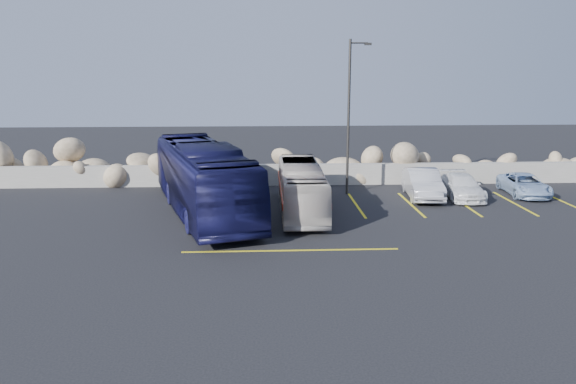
{
  "coord_description": "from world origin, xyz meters",
  "views": [
    {
      "loc": [
        -2.07,
        -19.47,
        6.61
      ],
      "look_at": [
        -0.91,
        4.0,
        1.37
      ],
      "focal_mm": 35.0,
      "sensor_mm": 36.0,
      "label": 1
    }
  ],
  "objects_px": {
    "vintage_bus": "(301,188)",
    "tour_coach": "(204,179)",
    "car_d": "(524,185)",
    "car_c": "(462,186)",
    "lamppost": "(350,113)",
    "car_b": "(423,184)"
  },
  "relations": [
    {
      "from": "vintage_bus",
      "to": "car_d",
      "type": "height_order",
      "value": "vintage_bus"
    },
    {
      "from": "tour_coach",
      "to": "car_b",
      "type": "height_order",
      "value": "tour_coach"
    },
    {
      "from": "lamppost",
      "to": "car_d",
      "type": "height_order",
      "value": "lamppost"
    },
    {
      "from": "lamppost",
      "to": "vintage_bus",
      "type": "distance_m",
      "value": 5.54
    },
    {
      "from": "vintage_bus",
      "to": "tour_coach",
      "type": "bearing_deg",
      "value": -179.08
    },
    {
      "from": "lamppost",
      "to": "tour_coach",
      "type": "bearing_deg",
      "value": -153.26
    },
    {
      "from": "car_c",
      "to": "car_d",
      "type": "relative_size",
      "value": 1.03
    },
    {
      "from": "lamppost",
      "to": "car_b",
      "type": "height_order",
      "value": "lamppost"
    },
    {
      "from": "vintage_bus",
      "to": "car_d",
      "type": "distance_m",
      "value": 12.38
    },
    {
      "from": "car_b",
      "to": "car_d",
      "type": "bearing_deg",
      "value": 9.16
    },
    {
      "from": "car_d",
      "to": "car_c",
      "type": "bearing_deg",
      "value": -168.15
    },
    {
      "from": "lamppost",
      "to": "tour_coach",
      "type": "xyz_separation_m",
      "value": [
        -7.25,
        -3.65,
        -2.67
      ]
    },
    {
      "from": "car_c",
      "to": "car_b",
      "type": "bearing_deg",
      "value": -179.44
    },
    {
      "from": "lamppost",
      "to": "tour_coach",
      "type": "relative_size",
      "value": 0.68
    },
    {
      "from": "car_c",
      "to": "car_d",
      "type": "bearing_deg",
      "value": 11.38
    },
    {
      "from": "vintage_bus",
      "to": "tour_coach",
      "type": "distance_m",
      "value": 4.52
    },
    {
      "from": "car_c",
      "to": "vintage_bus",
      "type": "bearing_deg",
      "value": -159.9
    },
    {
      "from": "lamppost",
      "to": "car_d",
      "type": "distance_m",
      "value": 10.01
    },
    {
      "from": "vintage_bus",
      "to": "car_c",
      "type": "xyz_separation_m",
      "value": [
        8.49,
        2.46,
        -0.54
      ]
    },
    {
      "from": "car_c",
      "to": "tour_coach",
      "type": "bearing_deg",
      "value": -165.18
    },
    {
      "from": "vintage_bus",
      "to": "car_d",
      "type": "xyz_separation_m",
      "value": [
        12.02,
        2.92,
        -0.58
      ]
    },
    {
      "from": "lamppost",
      "to": "tour_coach",
      "type": "height_order",
      "value": "lamppost"
    }
  ]
}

